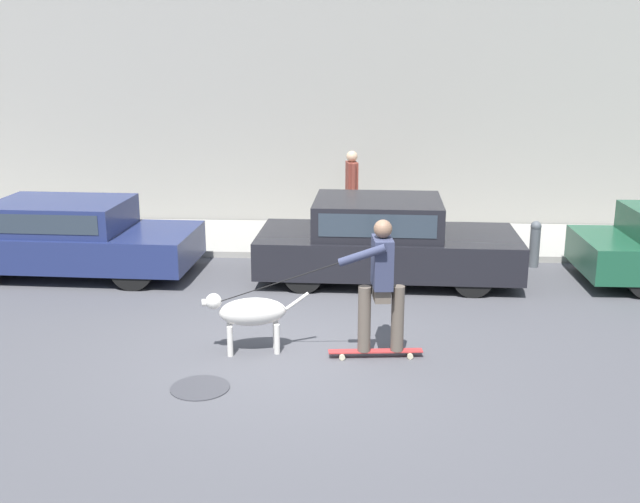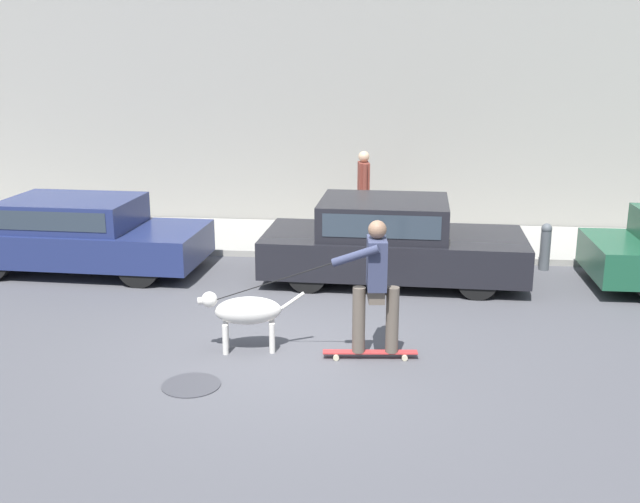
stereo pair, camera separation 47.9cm
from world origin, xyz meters
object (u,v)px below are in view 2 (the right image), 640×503
object	(u,v)px
pedestrian_with_bag	(363,189)
fire_hydrant	(545,246)
parked_car_0	(81,235)
dog	(246,312)
skateboarder	(375,282)
parked_car_1	(391,242)

from	to	relation	value
pedestrian_with_bag	fire_hydrant	xyz separation A→B (m)	(3.11, -1.72, -0.58)
parked_car_0	dog	bearing A→B (deg)	-40.59
dog	fire_hydrant	distance (m)	5.79
fire_hydrant	skateboarder	bearing A→B (deg)	-123.46
parked_car_1	fire_hydrant	size ratio (longest dim) A/B	5.19
parked_car_0	fire_hydrant	xyz separation A→B (m)	(7.62, 0.85, -0.19)
dog	pedestrian_with_bag	distance (m)	5.83
parked_car_1	pedestrian_with_bag	distance (m)	2.67
parked_car_0	fire_hydrant	world-z (taller)	parked_car_0
parked_car_0	dog	size ratio (longest dim) A/B	3.17
pedestrian_with_bag	fire_hydrant	distance (m)	3.60
parked_car_0	parked_car_1	distance (m)	5.08
pedestrian_with_bag	fire_hydrant	world-z (taller)	pedestrian_with_bag
parked_car_0	fire_hydrant	size ratio (longest dim) A/B	5.09
dog	fire_hydrant	world-z (taller)	fire_hydrant
dog	fire_hydrant	bearing A→B (deg)	-147.54
parked_car_1	dog	xyz separation A→B (m)	(-1.68, -3.12, -0.11)
parked_car_1	dog	size ratio (longest dim) A/B	3.24
dog	parked_car_1	bearing A→B (deg)	-129.11
skateboarder	pedestrian_with_bag	distance (m)	5.78
dog	pedestrian_with_bag	xyz separation A→B (m)	(1.10, 5.70, 0.49)
parked_car_1	fire_hydrant	xyz separation A→B (m)	(2.54, 0.86, -0.20)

